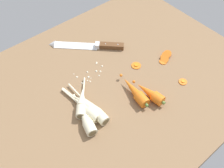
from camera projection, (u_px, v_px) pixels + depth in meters
ground_plane at (109, 86)px, 103.41cm from camera, size 120.00×90.00×4.00cm
chefs_knife at (85, 45)px, 114.89cm from camera, size 27.38×26.46×4.18cm
whole_carrot at (135, 92)px, 96.49cm from camera, size 5.88×18.25×4.20cm
whole_carrot_second at (151, 94)px, 96.04cm from camera, size 5.50×15.66×4.20cm
parsnip_front at (86, 108)px, 92.05cm from camera, size 5.54×20.59×4.00cm
parsnip_mid_left at (86, 105)px, 92.89cm from camera, size 5.92×19.52×4.00cm
parsnip_mid_right at (82, 103)px, 93.55cm from camera, size 13.75×16.09×4.00cm
parsnip_back at (93, 108)px, 92.05cm from camera, size 4.12×23.42×4.00cm
parsnip_outer at (86, 119)px, 89.09cm from camera, size 6.91×18.89×4.00cm
carrot_slice_stack at (165, 57)px, 109.79cm from camera, size 7.46×4.89×3.00cm
carrot_slice_stray_near at (137, 66)px, 107.38cm from camera, size 4.08×4.08×0.70cm
carrot_slice_stray_mid at (183, 81)px, 101.98cm from camera, size 3.38×3.38×0.70cm
mince_crumbs at (91, 73)px, 104.69cm from camera, size 12.79×8.19×0.89cm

